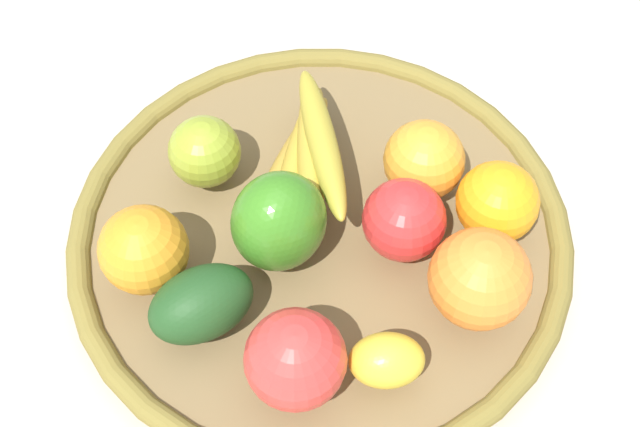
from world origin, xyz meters
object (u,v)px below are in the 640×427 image
at_px(avocado, 201,304).
at_px(bell_pepper, 279,221).
at_px(lemon_0, 387,360).
at_px(orange_1, 424,160).
at_px(apple_0, 295,359).
at_px(apple_1, 404,220).
at_px(banana_bunch, 305,154).
at_px(orange_3, 497,202).
at_px(orange_2, 144,250).
at_px(apple_2, 205,152).
at_px(orange_0, 480,279).

distance_m(avocado, bell_pepper, 0.09).
distance_m(lemon_0, avocado, 0.15).
relative_size(orange_1, apple_0, 0.92).
height_order(apple_0, apple_1, apple_0).
bearing_deg(apple_1, lemon_0, 120.56).
relative_size(banana_bunch, orange_3, 2.39).
height_order(orange_1, orange_2, orange_2).
relative_size(apple_0, bell_pepper, 0.84).
distance_m(apple_2, orange_3, 0.26).
bearing_deg(orange_2, apple_0, -178.76).
xyz_separation_m(orange_0, orange_2, (0.23, 0.15, -0.00)).
bearing_deg(bell_pepper, apple_0, -119.39).
xyz_separation_m(apple_1, orange_2, (0.15, 0.16, 0.00)).
xyz_separation_m(apple_2, orange_2, (-0.04, 0.11, 0.00)).
bearing_deg(orange_2, bell_pepper, -129.63).
bearing_deg(apple_1, orange_2, 47.46).
xyz_separation_m(lemon_0, bell_pepper, (0.14, -0.03, 0.03)).
xyz_separation_m(bell_pepper, orange_2, (0.07, 0.09, -0.01)).
height_order(lemon_0, orange_0, orange_0).
height_order(apple_0, apple_2, apple_0).
xyz_separation_m(avocado, orange_1, (-0.06, -0.23, 0.01)).
xyz_separation_m(apple_0, apple_2, (0.20, -0.11, -0.01)).
relative_size(apple_1, bell_pepper, 0.76).
xyz_separation_m(avocado, banana_bunch, (0.03, -0.17, 0.00)).
bearing_deg(orange_1, bell_pepper, 69.21).
bearing_deg(bell_pepper, orange_2, 154.36).
relative_size(orange_0, orange_2, 1.11).
bearing_deg(apple_2, orange_1, -144.32).
height_order(avocado, apple_0, apple_0).
relative_size(lemon_0, orange_3, 0.84).
bearing_deg(orange_0, apple_2, 8.79).
height_order(apple_0, orange_3, apple_0).
height_order(avocado, bell_pepper, bell_pepper).
relative_size(banana_bunch, orange_2, 2.28).
bearing_deg(orange_0, apple_1, -7.59).
bearing_deg(orange_2, orange_1, -119.03).
distance_m(apple_1, orange_3, 0.08).
xyz_separation_m(avocado, apple_0, (-0.09, -0.01, 0.01)).
distance_m(banana_bunch, orange_0, 0.20).
xyz_separation_m(apple_2, bell_pepper, (-0.11, 0.02, 0.01)).
height_order(orange_1, apple_2, orange_1).
bearing_deg(banana_bunch, orange_0, 175.41).
height_order(orange_1, apple_0, apple_0).
height_order(banana_bunch, bell_pepper, bell_pepper).
height_order(lemon_0, orange_1, orange_1).
distance_m(apple_0, apple_2, 0.22).
xyz_separation_m(avocado, apple_1, (-0.08, -0.16, 0.01)).
distance_m(banana_bunch, bell_pepper, 0.09).
relative_size(apple_0, orange_2, 1.05).
height_order(orange_1, apple_1, same).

